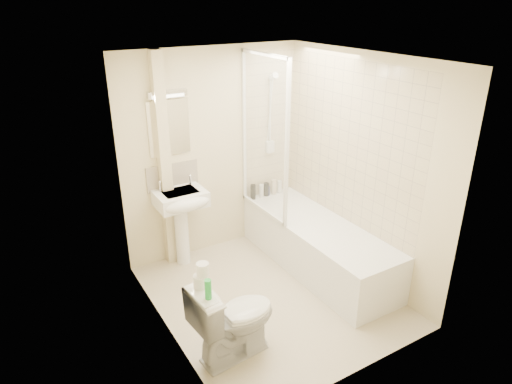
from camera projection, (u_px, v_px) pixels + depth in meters
floor at (271, 295)px, 4.76m from camera, size 2.50×2.50×0.00m
wall_back at (214, 154)px, 5.27m from camera, size 2.20×0.02×2.40m
wall_left at (161, 217)px, 3.76m from camera, size 0.02×2.50×2.40m
wall_right at (360, 169)px, 4.81m from camera, size 0.02×2.50×2.40m
ceiling at (274, 58)px, 3.81m from camera, size 2.20×2.50×0.02m
tile_back at (269, 126)px, 5.52m from camera, size 0.70×0.01×1.75m
tile_right at (348, 144)px, 4.87m from camera, size 0.01×2.10×1.75m
pipe_boxing at (164, 165)px, 4.93m from camera, size 0.12×0.12×2.40m
splashback at (173, 176)px, 5.08m from camera, size 0.60×0.02×0.30m
mirror at (169, 128)px, 4.86m from camera, size 0.46×0.01×0.60m
strip_light at (167, 94)px, 4.70m from camera, size 0.42×0.07×0.07m
bathtub at (317, 245)px, 5.16m from camera, size 0.70×2.10×0.55m
shower_screen at (264, 137)px, 5.00m from camera, size 0.04×0.92×1.80m
shower_fixture at (271, 117)px, 5.44m from camera, size 0.10×0.16×0.99m
pedestal_sink at (182, 208)px, 5.02m from camera, size 0.54×0.49×1.04m
bottle_black_a at (253, 192)px, 5.64m from camera, size 0.07×0.07×0.19m
bottle_white_a at (261, 191)px, 5.70m from camera, size 0.06×0.06×0.16m
bottle_black_b at (266, 189)px, 5.74m from camera, size 0.06×0.06×0.17m
bottle_blue at (268, 191)px, 5.76m from camera, size 0.05×0.05×0.12m
bottle_cream at (274, 187)px, 5.79m from camera, size 0.07×0.07×0.19m
bottle_white_b at (279, 187)px, 5.83m from camera, size 0.06×0.06×0.16m
toilet at (234, 318)px, 3.85m from camera, size 0.55×0.81×0.75m
toilet_roll_lower at (200, 281)px, 3.60m from camera, size 0.11×0.11×0.11m
toilet_roll_upper at (203, 269)px, 3.57m from camera, size 0.10×0.10×0.10m
green_bottle at (208, 289)px, 3.45m from camera, size 0.05×0.05×0.17m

